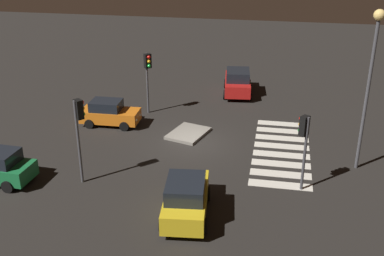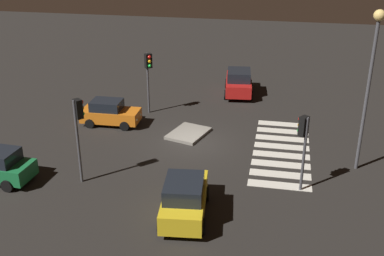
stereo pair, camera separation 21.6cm
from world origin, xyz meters
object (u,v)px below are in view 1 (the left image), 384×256
object	(u,v)px
car_orange	(109,113)
traffic_light_west	(79,121)
traffic_island	(188,133)
traffic_light_north	(148,69)
traffic_light_south	(304,135)
street_lamp	(372,66)
car_yellow	(186,198)
car_red	(238,82)

from	to	relation	value
car_orange	traffic_light_west	world-z (taller)	traffic_light_west
traffic_island	traffic_light_north	bearing A→B (deg)	47.56
traffic_light_south	car_orange	bearing A→B (deg)	7.41
traffic_island	car_orange	bearing A→B (deg)	83.34
traffic_light_west	traffic_light_south	size ratio (longest dim) A/B	1.14
traffic_light_north	street_lamp	size ratio (longest dim) A/B	0.50
car_yellow	traffic_light_west	xyz separation A→B (m)	(2.07, 5.69, 2.42)
traffic_island	traffic_light_south	xyz separation A→B (m)	(-5.36, -6.66, 2.84)
car_yellow	traffic_light_south	xyz separation A→B (m)	(3.37, -5.03, 2.01)
car_red	traffic_light_south	size ratio (longest dim) A/B	1.19
traffic_light_north	traffic_island	bearing A→B (deg)	5.70
car_orange	traffic_light_north	world-z (taller)	traffic_light_north
car_orange	street_lamp	xyz separation A→B (m)	(-3.18, -15.08, 4.86)
traffic_light_south	car_yellow	bearing A→B (deg)	67.70
traffic_island	street_lamp	distance (m)	11.51
traffic_island	traffic_light_south	size ratio (longest dim) A/B	0.80
traffic_light_north	traffic_light_south	size ratio (longest dim) A/B	1.09
car_red	street_lamp	size ratio (longest dim) A/B	0.55
traffic_light_west	street_lamp	size ratio (longest dim) A/B	0.52
traffic_light_north	traffic_light_south	distance (m)	13.09
car_yellow	car_orange	bearing A→B (deg)	30.49
car_orange	traffic_light_south	xyz separation A→B (m)	(-5.99, -12.00, 2.12)
car_red	traffic_light_south	world-z (taller)	traffic_light_south
car_red	traffic_light_south	xyz separation A→B (m)	(-13.65, -4.43, 1.98)
traffic_island	car_red	distance (m)	8.62
car_yellow	traffic_light_west	world-z (taller)	traffic_light_west
traffic_light_west	street_lamp	world-z (taller)	street_lamp
car_yellow	traffic_light_west	distance (m)	6.52
traffic_island	traffic_light_west	world-z (taller)	traffic_light_west
car_yellow	traffic_light_south	bearing A→B (deg)	-62.40
street_lamp	traffic_island	bearing A→B (deg)	75.31
traffic_island	car_orange	xyz separation A→B (m)	(0.62, 5.34, 0.72)
car_orange	traffic_light_south	distance (m)	13.57
traffic_light_north	street_lamp	world-z (taller)	street_lamp
traffic_light_west	traffic_light_south	xyz separation A→B (m)	(1.30, -10.72, -0.41)
traffic_island	car_orange	size ratio (longest dim) A/B	0.81
traffic_island	car_yellow	distance (m)	8.92
traffic_island	car_yellow	xyz separation A→B (m)	(-8.73, -1.62, 0.83)
car_yellow	car_orange	world-z (taller)	car_yellow
traffic_light_north	traffic_light_south	bearing A→B (deg)	8.04
traffic_island	street_lamp	size ratio (longest dim) A/B	0.37
car_orange	traffic_light_west	size ratio (longest dim) A/B	0.87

